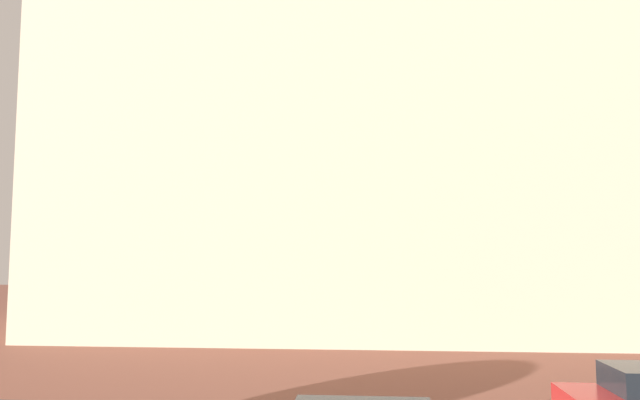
# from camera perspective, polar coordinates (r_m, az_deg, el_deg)

# --- Properties ---
(landmark_building) EXTENTS (30.15, 14.27, 37.56)m
(landmark_building) POSITION_cam_1_polar(r_m,az_deg,el_deg) (32.44, 3.74, 5.62)
(landmark_building) COLOR beige
(landmark_building) RESTS_ON ground_plane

